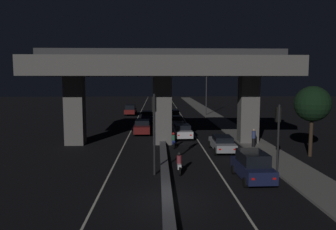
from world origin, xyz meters
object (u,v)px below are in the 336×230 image
(motorcycle_white_filtering_near, at_px, (179,164))
(motorcycle_blue_filtering_mid, at_px, (173,141))
(car_dark_red_third_oncoming, at_px, (131,110))
(car_dark_blue_fifth, at_px, (173,115))
(traffic_light_right_of_median, at_px, (278,127))
(pedestrian_on_sidewalk, at_px, (254,138))
(car_dark_red_lead_oncoming, at_px, (142,127))
(street_lamp, at_px, (204,86))
(car_white_third, at_px, (182,131))
(car_silver_fourth, at_px, (175,122))
(car_silver_second, at_px, (222,143))
(traffic_light_left_of_median, at_px, (154,120))
(car_dark_blue_lead, at_px, (252,166))
(car_dark_blue_second_oncoming, at_px, (148,117))

(motorcycle_white_filtering_near, bearing_deg, motorcycle_blue_filtering_mid, 0.34)
(car_dark_red_third_oncoming, height_order, motorcycle_white_filtering_near, car_dark_red_third_oncoming)
(car_dark_blue_fifth, bearing_deg, traffic_light_right_of_median, -171.16)
(pedestrian_on_sidewalk, bearing_deg, motorcycle_white_filtering_near, -133.69)
(car_dark_red_lead_oncoming, bearing_deg, pedestrian_on_sidewalk, 51.47)
(street_lamp, height_order, motorcycle_white_filtering_near, street_lamp)
(traffic_light_right_of_median, relative_size, car_dark_blue_fifth, 0.93)
(car_dark_red_third_oncoming, bearing_deg, car_dark_red_lead_oncoming, 9.53)
(car_white_third, bearing_deg, pedestrian_on_sidewalk, -134.29)
(car_silver_fourth, bearing_deg, motorcycle_white_filtering_near, 175.60)
(street_lamp, height_order, pedestrian_on_sidewalk, street_lamp)
(traffic_light_right_of_median, distance_m, car_dark_blue_fifth, 28.12)
(car_silver_fourth, distance_m, car_dark_red_third_oncoming, 17.11)
(car_dark_blue_fifth, relative_size, car_dark_red_lead_oncoming, 1.12)
(car_silver_second, xyz_separation_m, car_silver_fourth, (-3.30, 13.36, 0.08))
(car_dark_red_third_oncoming, height_order, pedestrian_on_sidewalk, pedestrian_on_sidewalk)
(street_lamp, relative_size, car_silver_fourth, 2.02)
(traffic_light_right_of_median, distance_m, car_silver_second, 7.38)
(car_silver_fourth, bearing_deg, car_silver_second, -168.13)
(traffic_light_left_of_median, distance_m, car_silver_fourth, 20.30)
(motorcycle_blue_filtering_mid, relative_size, pedestrian_on_sidewalk, 1.11)
(street_lamp, height_order, motorcycle_blue_filtering_mid, street_lamp)
(car_dark_blue_lead, xyz_separation_m, car_dark_red_lead_oncoming, (-7.54, 17.35, -0.10))
(street_lamp, xyz_separation_m, pedestrian_on_sidewalk, (0.66, -26.56, -4.07))
(car_dark_red_third_oncoming, bearing_deg, motorcycle_blue_filtering_mid, 13.70)
(car_dark_blue_fifth, xyz_separation_m, motorcycle_white_filtering_near, (-0.83, -27.18, -0.25))
(car_dark_blue_fifth, relative_size, car_dark_red_third_oncoming, 1.09)
(traffic_light_left_of_median, relative_size, pedestrian_on_sidewalk, 3.23)
(street_lamp, distance_m, car_dark_red_lead_oncoming, 21.27)
(traffic_light_right_of_median, xyz_separation_m, car_silver_second, (-2.31, 6.59, -2.40))
(car_dark_blue_second_oncoming, bearing_deg, car_white_third, 16.81)
(street_lamp, xyz_separation_m, car_dark_red_lead_oncoming, (-9.68, -18.47, -4.22))
(traffic_light_left_of_median, xyz_separation_m, car_silver_second, (5.75, 6.60, -2.86))
(car_dark_red_third_oncoming, distance_m, motorcycle_blue_filtering_mid, 27.86)
(motorcycle_white_filtering_near, distance_m, motorcycle_blue_filtering_mid, 8.15)
(car_white_third, relative_size, motorcycle_white_filtering_near, 2.52)
(street_lamp, xyz_separation_m, car_dark_blue_lead, (-2.14, -35.81, -4.12))
(car_dark_red_lead_oncoming, distance_m, motorcycle_blue_filtering_mid, 8.12)
(car_silver_second, xyz_separation_m, car_white_third, (-2.96, 6.60, 0.03))
(car_dark_blue_second_oncoming, relative_size, pedestrian_on_sidewalk, 2.50)
(motorcycle_white_filtering_near, xyz_separation_m, pedestrian_on_sidewalk, (7.19, 7.53, 0.35))
(car_silver_second, height_order, motorcycle_blue_filtering_mid, motorcycle_blue_filtering_mid)
(car_white_third, distance_m, motorcycle_white_filtering_near, 12.96)
(street_lamp, xyz_separation_m, car_dark_blue_second_oncoming, (-9.31, -8.81, -4.18))
(car_silver_second, xyz_separation_m, car_dark_red_lead_oncoming, (-7.27, 9.32, 0.07))
(car_silver_second, distance_m, motorcycle_white_filtering_near, 7.53)
(car_dark_blue_lead, height_order, pedestrian_on_sidewalk, car_dark_blue_lead)
(pedestrian_on_sidewalk, bearing_deg, car_silver_fourth, 117.72)
(traffic_light_right_of_median, bearing_deg, car_dark_blue_lead, -144.89)
(traffic_light_left_of_median, bearing_deg, car_dark_blue_second_oncoming, 92.54)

